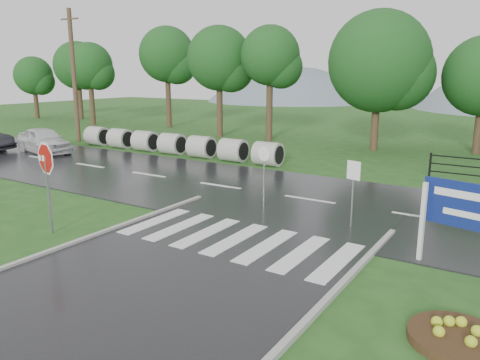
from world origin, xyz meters
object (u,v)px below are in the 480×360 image
Objects in this scene: estate_billboard at (474,212)px; car_white at (45,153)px; culvert_pipes at (172,144)px; stop_sign at (46,167)px.

car_white is at bearing 167.90° from estate_billboard.
culvert_pipes is 3.15× the size of car_white.
estate_billboard is 23.73m from car_white.
estate_billboard is (16.63, -8.72, 0.86)m from culvert_pipes.
culvert_pipes is 7.56m from car_white.
stop_sign reaches higher than estate_billboard.
estate_billboard is 0.54× the size of car_white.
stop_sign is 0.65× the size of car_white.
car_white is at bearing -150.09° from culvert_pipes.
estate_billboard reaches higher than culvert_pipes.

